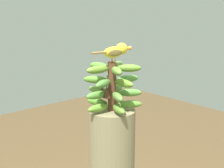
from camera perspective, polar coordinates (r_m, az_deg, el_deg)
banana_bunch at (r=1.69m, az=-0.05°, el=-0.41°), size 0.28×0.28×0.23m
perched_bird at (r=1.66m, az=0.71°, el=5.26°), size 0.07×0.21×0.09m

